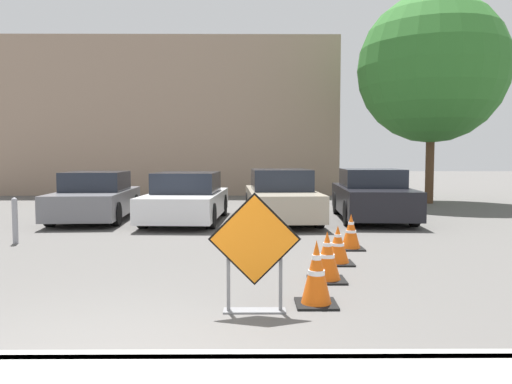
{
  "coord_description": "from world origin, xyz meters",
  "views": [
    {
      "loc": [
        1.4,
        -4.07,
        1.79
      ],
      "look_at": [
        1.51,
        11.73,
        0.67
      ],
      "focal_mm": 35.0,
      "sensor_mm": 36.0,
      "label": 1
    }
  ],
  "objects_px": {
    "traffic_cone_fourth": "(351,232)",
    "parked_car_second": "(187,199)",
    "parked_car_third": "(281,197)",
    "parked_car_nearest": "(96,198)",
    "traffic_cone_third": "(338,245)",
    "road_closed_sign": "(255,249)",
    "bollard_nearest": "(15,219)",
    "traffic_cone_nearest": "(316,273)",
    "parked_car_fourth": "(372,196)",
    "traffic_cone_second": "(327,257)"
  },
  "relations": [
    {
      "from": "parked_car_nearest",
      "to": "parked_car_third",
      "type": "bearing_deg",
      "value": 174.66
    },
    {
      "from": "traffic_cone_nearest",
      "to": "traffic_cone_fourth",
      "type": "xyz_separation_m",
      "value": [
        1.13,
        3.64,
        -0.05
      ]
    },
    {
      "from": "traffic_cone_nearest",
      "to": "traffic_cone_second",
      "type": "distance_m",
      "value": 1.21
    },
    {
      "from": "parked_car_fourth",
      "to": "bollard_nearest",
      "type": "height_order",
      "value": "parked_car_fourth"
    },
    {
      "from": "bollard_nearest",
      "to": "parked_car_second",
      "type": "bearing_deg",
      "value": 48.93
    },
    {
      "from": "traffic_cone_nearest",
      "to": "parked_car_second",
      "type": "distance_m",
      "value": 8.3
    },
    {
      "from": "traffic_cone_nearest",
      "to": "parked_car_third",
      "type": "relative_size",
      "value": 0.17
    },
    {
      "from": "parked_car_fourth",
      "to": "traffic_cone_nearest",
      "type": "bearing_deg",
      "value": 75.98
    },
    {
      "from": "traffic_cone_second",
      "to": "traffic_cone_fourth",
      "type": "xyz_separation_m",
      "value": [
        0.83,
        2.46,
        -0.02
      ]
    },
    {
      "from": "road_closed_sign",
      "to": "parked_car_nearest",
      "type": "bearing_deg",
      "value": 117.76
    },
    {
      "from": "parked_car_nearest",
      "to": "parked_car_fourth",
      "type": "xyz_separation_m",
      "value": [
        7.85,
        0.07,
        0.05
      ]
    },
    {
      "from": "traffic_cone_nearest",
      "to": "parked_car_fourth",
      "type": "distance_m",
      "value": 8.68
    },
    {
      "from": "traffic_cone_third",
      "to": "parked_car_second",
      "type": "relative_size",
      "value": 0.14
    },
    {
      "from": "parked_car_nearest",
      "to": "parked_car_third",
      "type": "distance_m",
      "value": 5.24
    },
    {
      "from": "parked_car_second",
      "to": "parked_car_third",
      "type": "bearing_deg",
      "value": -174.45
    },
    {
      "from": "traffic_cone_nearest",
      "to": "bollard_nearest",
      "type": "xyz_separation_m",
      "value": [
        -5.68,
        4.34,
        0.12
      ]
    },
    {
      "from": "parked_car_fourth",
      "to": "parked_car_third",
      "type": "bearing_deg",
      "value": 9.3
    },
    {
      "from": "parked_car_third",
      "to": "parked_car_nearest",
      "type": "bearing_deg",
      "value": -4.87
    },
    {
      "from": "traffic_cone_second",
      "to": "parked_car_third",
      "type": "xyz_separation_m",
      "value": [
        -0.28,
        6.83,
        0.32
      ]
    },
    {
      "from": "road_closed_sign",
      "to": "traffic_cone_third",
      "type": "height_order",
      "value": "road_closed_sign"
    },
    {
      "from": "parked_car_third",
      "to": "traffic_cone_third",
      "type": "bearing_deg",
      "value": 93.49
    },
    {
      "from": "traffic_cone_second",
      "to": "parked_car_fourth",
      "type": "bearing_deg",
      "value": 71.78
    },
    {
      "from": "traffic_cone_third",
      "to": "bollard_nearest",
      "type": "relative_size",
      "value": 0.68
    },
    {
      "from": "traffic_cone_third",
      "to": "parked_car_second",
      "type": "height_order",
      "value": "parked_car_second"
    },
    {
      "from": "parked_car_third",
      "to": "parked_car_fourth",
      "type": "height_order",
      "value": "parked_car_fourth"
    },
    {
      "from": "parked_car_second",
      "to": "parked_car_fourth",
      "type": "xyz_separation_m",
      "value": [
        5.23,
        0.39,
        0.05
      ]
    },
    {
      "from": "parked_car_second",
      "to": "parked_car_third",
      "type": "distance_m",
      "value": 2.62
    },
    {
      "from": "parked_car_second",
      "to": "parked_car_nearest",
      "type": "bearing_deg",
      "value": -4.12
    },
    {
      "from": "traffic_cone_nearest",
      "to": "traffic_cone_second",
      "type": "xyz_separation_m",
      "value": [
        0.3,
        1.17,
        -0.04
      ]
    },
    {
      "from": "traffic_cone_fourth",
      "to": "parked_car_third",
      "type": "relative_size",
      "value": 0.14
    },
    {
      "from": "traffic_cone_fourth",
      "to": "bollard_nearest",
      "type": "height_order",
      "value": "bollard_nearest"
    },
    {
      "from": "traffic_cone_fourth",
      "to": "parked_car_nearest",
      "type": "bearing_deg",
      "value": 144.33
    },
    {
      "from": "traffic_cone_nearest",
      "to": "bollard_nearest",
      "type": "bearing_deg",
      "value": 142.59
    },
    {
      "from": "traffic_cone_fourth",
      "to": "parked_car_second",
      "type": "bearing_deg",
      "value": 131.31
    },
    {
      "from": "traffic_cone_nearest",
      "to": "traffic_cone_third",
      "type": "distance_m",
      "value": 2.41
    },
    {
      "from": "traffic_cone_third",
      "to": "parked_car_nearest",
      "type": "height_order",
      "value": "parked_car_nearest"
    },
    {
      "from": "parked_car_nearest",
      "to": "parked_car_second",
      "type": "bearing_deg",
      "value": 169.85
    },
    {
      "from": "traffic_cone_third",
      "to": "road_closed_sign",
      "type": "bearing_deg",
      "value": -118.18
    },
    {
      "from": "traffic_cone_fourth",
      "to": "road_closed_sign",
      "type": "bearing_deg",
      "value": -115.57
    },
    {
      "from": "road_closed_sign",
      "to": "traffic_cone_nearest",
      "type": "distance_m",
      "value": 0.87
    },
    {
      "from": "traffic_cone_fourth",
      "to": "bollard_nearest",
      "type": "distance_m",
      "value": 6.85
    },
    {
      "from": "parked_car_nearest",
      "to": "bollard_nearest",
      "type": "bearing_deg",
      "value": 79.81
    },
    {
      "from": "road_closed_sign",
      "to": "traffic_cone_second",
      "type": "relative_size",
      "value": 1.92
    },
    {
      "from": "traffic_cone_second",
      "to": "parked_car_third",
      "type": "distance_m",
      "value": 6.85
    },
    {
      "from": "traffic_cone_third",
      "to": "traffic_cone_fourth",
      "type": "xyz_separation_m",
      "value": [
        0.48,
        1.32,
        0.02
      ]
    },
    {
      "from": "parked_car_nearest",
      "to": "bollard_nearest",
      "type": "xyz_separation_m",
      "value": [
        -0.46,
        -3.85,
        -0.13
      ]
    },
    {
      "from": "traffic_cone_nearest",
      "to": "parked_car_nearest",
      "type": "bearing_deg",
      "value": 122.47
    },
    {
      "from": "traffic_cone_fourth",
      "to": "traffic_cone_second",
      "type": "bearing_deg",
      "value": -108.63
    },
    {
      "from": "parked_car_nearest",
      "to": "traffic_cone_nearest",
      "type": "bearing_deg",
      "value": 119.14
    },
    {
      "from": "parked_car_second",
      "to": "traffic_cone_third",
      "type": "bearing_deg",
      "value": 122.99
    }
  ]
}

